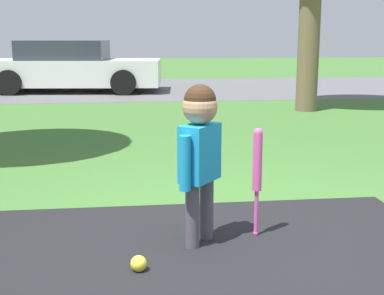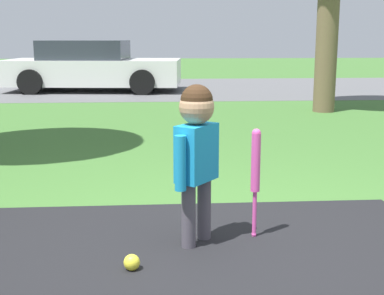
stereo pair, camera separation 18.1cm
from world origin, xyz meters
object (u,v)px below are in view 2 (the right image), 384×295
child (197,142)px  sports_ball (132,262)px  baseball_bat (256,168)px  parked_car (92,67)px

child → sports_ball: child is taller
baseball_bat → sports_ball: baseball_bat is taller
sports_ball → parked_car: size_ratio=0.02×
child → sports_ball: (-0.40, -0.38, -0.61)m
parked_car → child: bearing=-74.3°
baseball_bat → sports_ball: 1.01m
baseball_bat → sports_ball: (-0.79, -0.46, -0.43)m
child → sports_ball: 0.83m
sports_ball → parked_car: 10.49m
baseball_bat → parked_car: 10.16m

